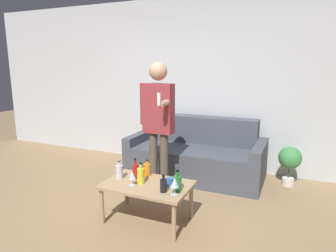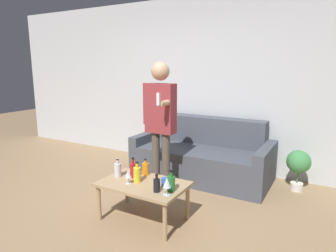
# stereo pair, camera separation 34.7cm
# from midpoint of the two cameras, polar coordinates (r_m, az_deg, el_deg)

# --- Properties ---
(ground_plane) EXTENTS (16.00, 16.00, 0.00)m
(ground_plane) POSITION_cam_midpoint_polar(r_m,az_deg,el_deg) (3.42, -14.23, -17.60)
(ground_plane) COLOR #997A56
(wall_back) EXTENTS (8.00, 0.06, 2.70)m
(wall_back) POSITION_cam_midpoint_polar(r_m,az_deg,el_deg) (4.95, 1.17, 8.12)
(wall_back) COLOR silver
(wall_back) RESTS_ON ground_plane
(couch) EXTENTS (1.97, 0.92, 0.86)m
(couch) POSITION_cam_midpoint_polar(r_m,az_deg,el_deg) (4.52, 3.27, -5.65)
(couch) COLOR #474C56
(couch) RESTS_ON ground_plane
(coffee_table) EXTENTS (0.92, 0.59, 0.42)m
(coffee_table) POSITION_cam_midpoint_polar(r_m,az_deg,el_deg) (3.24, -7.14, -11.69)
(coffee_table) COLOR tan
(coffee_table) RESTS_ON ground_plane
(bottle_orange) EXTENTS (0.08, 0.08, 0.19)m
(bottle_orange) POSITION_cam_midpoint_polar(r_m,az_deg,el_deg) (3.41, -6.95, -8.24)
(bottle_orange) COLOR orange
(bottle_orange) RESTS_ON coffee_table
(bottle_green) EXTENTS (0.08, 0.08, 0.21)m
(bottle_green) POSITION_cam_midpoint_polar(r_m,az_deg,el_deg) (3.38, -12.19, -8.47)
(bottle_green) COLOR silver
(bottle_green) RESTS_ON coffee_table
(bottle_dark) EXTENTS (0.07, 0.07, 0.18)m
(bottle_dark) POSITION_cam_midpoint_polar(r_m,az_deg,el_deg) (2.98, -4.27, -11.24)
(bottle_dark) COLOR black
(bottle_dark) RESTS_ON coffee_table
(bottle_yellow) EXTENTS (0.08, 0.08, 0.21)m
(bottle_yellow) POSITION_cam_midpoint_polar(r_m,az_deg,el_deg) (3.00, -1.55, -10.81)
(bottle_yellow) COLOR #23752D
(bottle_yellow) RESTS_ON coffee_table
(bottle_red) EXTENTS (0.08, 0.08, 0.22)m
(bottle_red) POSITION_cam_midpoint_polar(r_m,az_deg,el_deg) (3.21, -8.35, -9.31)
(bottle_red) COLOR yellow
(bottle_red) RESTS_ON coffee_table
(bottle_clear) EXTENTS (0.07, 0.07, 0.23)m
(bottle_clear) POSITION_cam_midpoint_polar(r_m,az_deg,el_deg) (3.34, -9.24, -8.51)
(bottle_clear) COLOR #B21E1E
(bottle_clear) RESTS_ON coffee_table
(wine_glass_near) EXTENTS (0.07, 0.07, 0.15)m
(wine_glass_near) POSITION_cam_midpoint_polar(r_m,az_deg,el_deg) (3.17, -9.99, -9.38)
(wine_glass_near) COLOR silver
(wine_glass_near) RESTS_ON coffee_table
(wine_glass_far) EXTENTS (0.08, 0.08, 0.18)m
(wine_glass_far) POSITION_cam_midpoint_polar(r_m,az_deg,el_deg) (2.90, -2.21, -10.83)
(wine_glass_far) COLOR silver
(wine_glass_far) RESTS_ON coffee_table
(cup_on_table) EXTENTS (0.08, 0.08, 0.08)m
(cup_on_table) POSITION_cam_midpoint_polar(r_m,az_deg,el_deg) (3.14, -2.88, -10.62)
(cup_on_table) COLOR #3366B2
(cup_on_table) RESTS_ON coffee_table
(person_standing_front) EXTENTS (0.44, 0.42, 1.68)m
(person_standing_front) POSITION_cam_midpoint_polar(r_m,az_deg,el_deg) (3.70, -4.58, 1.72)
(person_standing_front) COLOR brown
(person_standing_front) RESTS_ON ground_plane
(potted_plant) EXTENTS (0.31, 0.31, 0.55)m
(potted_plant) POSITION_cam_midpoint_polar(r_m,az_deg,el_deg) (4.39, 20.12, -6.10)
(potted_plant) COLOR silver
(potted_plant) RESTS_ON ground_plane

